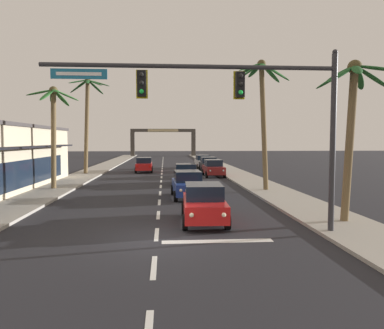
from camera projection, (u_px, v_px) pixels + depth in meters
ground_plane at (156, 238)px, 13.76m from camera, size 220.00×220.00×0.00m
sidewalk_right at (246, 179)px, 34.23m from camera, size 3.20×110.00×0.14m
sidewalk_left at (73, 180)px, 33.09m from camera, size 3.20×110.00×0.14m
lane_markings at (166, 180)px, 33.63m from camera, size 4.28×87.29×0.01m
traffic_signal_mast at (244, 102)px, 13.79m from camera, size 10.92×0.41×7.02m
sedan_lead_at_stop_bar at (204, 203)px, 16.43m from camera, size 2.07×4.50×1.68m
sedan_third_in_queue at (188, 184)px, 23.47m from camera, size 2.08×4.50×1.68m
sedan_fifth_in_queue at (186, 174)px, 30.55m from camera, size 2.00×4.47×1.68m
sedan_oncoming_far at (144, 165)px, 42.13m from camera, size 2.02×4.48×1.68m
sedan_parked_nearest_kerb at (213, 168)px, 37.11m from camera, size 2.02×4.48×1.68m
sedan_parked_mid_kerb at (203, 161)px, 48.24m from camera, size 2.06×4.50×1.68m
sedan_parked_far_kerb at (208, 164)px, 42.79m from camera, size 1.99×4.47×1.68m
palm_left_second at (54, 118)px, 26.65m from camera, size 3.63×3.49×7.47m
palm_left_third at (87, 109)px, 38.68m from camera, size 4.29×4.36×10.11m
palm_right_nearest at (352, 107)px, 15.80m from camera, size 3.10×3.40×7.02m
palm_right_second at (262, 97)px, 25.81m from camera, size 3.96×4.40×9.18m
town_gateway_arch at (163, 138)px, 83.41m from camera, size 14.54×0.90×6.15m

